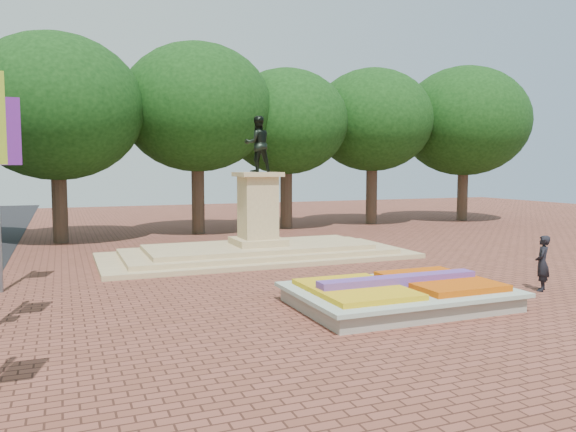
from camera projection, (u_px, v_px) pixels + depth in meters
The scene contains 5 objects.
ground at pixel (338, 295), 18.22m from camera, with size 90.00×90.00×0.00m, color brown.
flower_bed at pixel (399, 293), 16.73m from camera, with size 6.30×4.30×0.91m.
monument at pixel (258, 238), 25.54m from camera, with size 14.00×6.00×6.40m.
tree_row_back at pixel (241, 126), 35.13m from camera, with size 44.80×8.80×10.43m.
pedestrian at pixel (542, 263), 18.70m from camera, with size 0.68×0.45×1.87m, color black.
Camera 1 is at (-8.22, -16.01, 4.15)m, focal length 35.00 mm.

